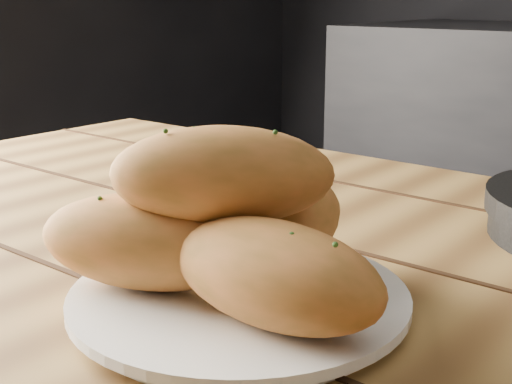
{
  "coord_description": "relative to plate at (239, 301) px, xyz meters",
  "views": [
    {
      "loc": [
        -0.35,
        -0.17,
        0.98
      ],
      "look_at": [
        -0.67,
        0.22,
        0.84
      ],
      "focal_mm": 50.0,
      "sensor_mm": 36.0,
      "label": 1
    }
  ],
  "objects": [
    {
      "name": "bread_rolls",
      "position": [
        -0.01,
        -0.0,
        0.06
      ],
      "size": [
        0.29,
        0.25,
        0.12
      ],
      "color": "#C87237",
      "rests_on": "plate"
    },
    {
      "name": "plate",
      "position": [
        0.0,
        0.0,
        0.0
      ],
      "size": [
        0.25,
        0.25,
        0.02
      ],
      "color": "white",
      "rests_on": "table"
    }
  ]
}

